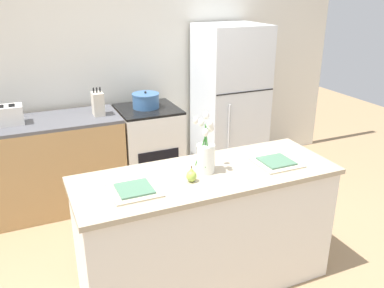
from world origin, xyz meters
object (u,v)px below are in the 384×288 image
Objects in this scene: flower_vase at (205,154)px; cooking_pot at (146,101)px; pear_figurine at (191,175)px; plate_setting_right at (276,162)px; refrigerator at (230,104)px; stove_range at (149,150)px; toaster at (8,115)px; plate_setting_left at (134,190)px; knife_block at (98,104)px.

flower_vase is 1.47× the size of cooking_pot.
pear_figurine is 0.67m from plate_setting_right.
cooking_pot reaches higher than plate_setting_right.
flower_vase is 0.54m from plate_setting_right.
cooking_pot is at bearing 179.05° from refrigerator.
pear_figurine is (-1.20, -1.67, 0.09)m from refrigerator.
pear_figurine is at bearing -125.55° from refrigerator.
stove_range is 1.41m from toaster.
toaster is (-2.25, 0.00, 0.15)m from refrigerator.
plate_setting_left reaches higher than stove_range.
flower_vase is 1.59m from knife_block.
stove_range is 1.77m from plate_setting_right.
plate_setting_left is 1.05× the size of toaster.
plate_setting_right is at bearing -60.28° from knife_block.
toaster and cooking_pot have the same top height.
cooking_pot reaches higher than stove_range.
pear_figurine is 1.98m from toaster.
plate_setting_left is at bearing -110.00° from cooking_pot.
cooking_pot is (0.23, 1.69, 0.05)m from pear_figurine.
refrigerator is 6.31× the size of knife_block.
cooking_pot is 0.50m from knife_block.
flower_vase is 1.98m from toaster.
toaster is 0.80m from knife_block.
flower_vase reaches higher than pear_figurine.
knife_block reaches higher than pear_figurine.
cooking_pot reaches higher than pear_figurine.
cooking_pot reaches higher than plate_setting_left.
pear_figurine reaches higher than plate_setting_right.
refrigerator is 6.08× the size of toaster.
flower_vase is 1.37× the size of plate_setting_right.
plate_setting_right reaches higher than stove_range.
toaster reaches higher than plate_setting_left.
plate_setting_left is 1.80m from toaster.
refrigerator is 0.97m from cooking_pot.
knife_block reaches higher than plate_setting_left.
toaster is (-1.20, 1.58, -0.03)m from flower_vase.
refrigerator is 1.74m from plate_setting_right.
knife_block is (-0.40, 1.54, -0.01)m from flower_vase.
flower_vase is 1.44× the size of toaster.
plate_setting_left is (-0.62, -1.65, 0.45)m from stove_range.
stove_range is 0.54× the size of refrigerator.
flower_vase is 0.20m from pear_figurine.
cooking_pot is at bearing 124.94° from stove_range.
refrigerator is 1.90m from flower_vase.
cooking_pot is (-0.01, 0.02, 0.53)m from stove_range.
stove_range is at bearing -0.25° from toaster.
cooking_pot is at bearing 6.31° from knife_block.
knife_block is at bearing -173.69° from cooking_pot.
stove_range is 0.76m from knife_block.
refrigerator reaches higher than toaster.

